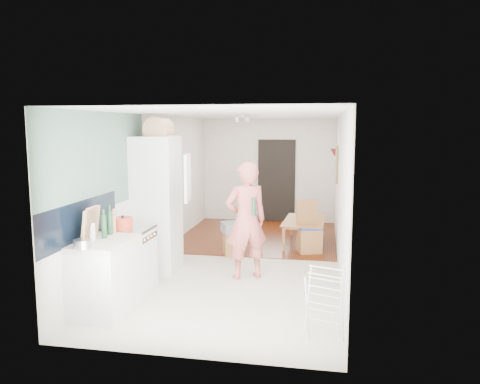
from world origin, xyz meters
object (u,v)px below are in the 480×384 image
(stool, at_px, (233,244))
(drying_rack, at_px, (325,303))
(dining_table, at_px, (306,234))
(dining_chair, at_px, (309,227))
(person, at_px, (246,210))

(stool, distance_m, drying_rack, 3.47)
(dining_table, distance_m, drying_rack, 4.08)
(drying_rack, bearing_deg, dining_table, 114.08)
(dining_chair, height_order, stool, dining_chair)
(person, bearing_deg, stool, -97.65)
(dining_chair, xyz_separation_m, drying_rack, (0.29, -3.49, -0.10))
(person, bearing_deg, dining_chair, -146.76)
(stool, bearing_deg, drying_rack, -61.90)
(dining_table, xyz_separation_m, stool, (-1.26, -1.00, 0.00))
(person, distance_m, dining_chair, 1.96)
(dining_table, height_order, stool, stool)
(dining_table, bearing_deg, dining_chair, -168.60)
(person, bearing_deg, drying_rack, 94.70)
(dining_chair, relative_size, stool, 2.27)
(stool, relative_size, drying_rack, 0.56)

